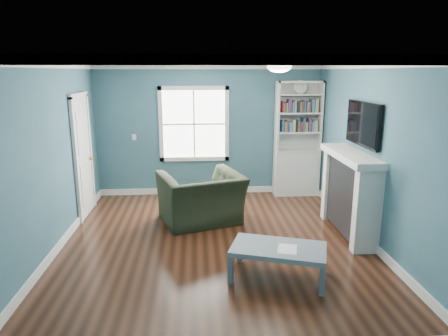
{
  "coord_description": "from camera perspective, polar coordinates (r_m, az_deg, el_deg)",
  "views": [
    {
      "loc": [
        -0.27,
        -5.51,
        2.48
      ],
      "look_at": [
        0.15,
        0.4,
        1.04
      ],
      "focal_mm": 32.0,
      "sensor_mm": 36.0,
      "label": 1
    }
  ],
  "objects": [
    {
      "name": "tv",
      "position": [
        6.26,
        19.25,
        5.98
      ],
      "size": [
        0.06,
        1.1,
        0.65
      ],
      "primitive_type": "cube",
      "color": "black",
      "rests_on": "fireplace"
    },
    {
      "name": "fireplace",
      "position": [
        6.44,
        17.51,
        -3.63
      ],
      "size": [
        0.44,
        1.58,
        1.3
      ],
      "color": "black",
      "rests_on": "ground"
    },
    {
      "name": "door",
      "position": [
        7.32,
        -19.5,
        1.78
      ],
      "size": [
        0.12,
        0.98,
        2.17
      ],
      "color": "silver",
      "rests_on": "ground"
    },
    {
      "name": "floor",
      "position": [
        6.05,
        -1.21,
        -10.56
      ],
      "size": [
        5.0,
        5.0,
        0.0
      ],
      "primitive_type": "plane",
      "color": "black",
      "rests_on": "ground"
    },
    {
      "name": "bookshelf",
      "position": [
        8.22,
        10.36,
        2.51
      ],
      "size": [
        0.9,
        0.35,
        2.31
      ],
      "color": "silver",
      "rests_on": "ground"
    },
    {
      "name": "trim",
      "position": [
        5.65,
        -1.27,
        0.95
      ],
      "size": [
        4.5,
        5.0,
        2.6
      ],
      "color": "white",
      "rests_on": "ground"
    },
    {
      "name": "ceiling_fixture",
      "position": [
        5.73,
        7.92,
        14.22
      ],
      "size": [
        0.38,
        0.38,
        0.15
      ],
      "color": "white",
      "rests_on": "room_walls"
    },
    {
      "name": "light_switch",
      "position": [
        8.19,
        -12.72,
        4.32
      ],
      "size": [
        0.08,
        0.01,
        0.12
      ],
      "primitive_type": "cube",
      "color": "white",
      "rests_on": "room_walls"
    },
    {
      "name": "paper_sheet",
      "position": [
        4.92,
        9.03,
        -11.34
      ],
      "size": [
        0.29,
        0.34,
        0.0
      ],
      "primitive_type": "cube",
      "rotation": [
        0.0,
        0.0,
        -0.27
      ],
      "color": "white",
      "rests_on": "coffee_table"
    },
    {
      "name": "window",
      "position": [
        8.06,
        -4.3,
        6.27
      ],
      "size": [
        1.4,
        0.06,
        1.5
      ],
      "color": "white",
      "rests_on": "room_walls"
    },
    {
      "name": "recliner",
      "position": [
        6.65,
        -3.3,
        -3.15
      ],
      "size": [
        1.48,
        1.2,
        1.12
      ],
      "primitive_type": "imported",
      "rotation": [
        0.0,
        0.0,
        -2.82
      ],
      "color": "black",
      "rests_on": "ground"
    },
    {
      "name": "coffee_table",
      "position": [
        4.99,
        7.78,
        -11.64
      ],
      "size": [
        1.26,
        0.94,
        0.41
      ],
      "rotation": [
        0.0,
        0.0,
        -0.32
      ],
      "color": "#535C64",
      "rests_on": "ground"
    },
    {
      "name": "room_walls",
      "position": [
        5.59,
        -1.29,
        4.4
      ],
      "size": [
        5.0,
        5.0,
        5.0
      ],
      "color": "#2F5868",
      "rests_on": "ground"
    }
  ]
}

